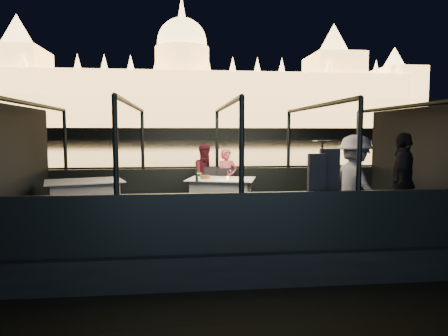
{
  "coord_description": "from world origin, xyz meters",
  "views": [
    {
      "loc": [
        -0.88,
        -7.76,
        2.28
      ],
      "look_at": [
        0.0,
        0.4,
        1.55
      ],
      "focal_mm": 32.0,
      "sensor_mm": 36.0,
      "label": 1
    }
  ],
  "objects": [
    {
      "name": "river_water",
      "position": [
        0.0,
        80.0,
        0.0
      ],
      "size": [
        500.0,
        500.0,
        0.0
      ],
      "primitive_type": "plane",
      "color": "black",
      "rests_on": "ground"
    },
    {
      "name": "boat_hull",
      "position": [
        0.0,
        0.0,
        0.0
      ],
      "size": [
        8.6,
        4.4,
        1.0
      ],
      "primitive_type": "cube",
      "color": "black",
      "rests_on": "river_water"
    },
    {
      "name": "boat_deck",
      "position": [
        0.0,
        0.0,
        0.48
      ],
      "size": [
        8.0,
        4.0,
        0.04
      ],
      "primitive_type": "cube",
      "color": "black",
      "rests_on": "boat_hull"
    },
    {
      "name": "gunwale_port",
      "position": [
        0.0,
        2.0,
        0.95
      ],
      "size": [
        8.0,
        0.08,
        0.9
      ],
      "primitive_type": "cube",
      "color": "black",
      "rests_on": "boat_deck"
    },
    {
      "name": "gunwale_starboard",
      "position": [
        0.0,
        -2.0,
        0.95
      ],
      "size": [
        8.0,
        0.08,
        0.9
      ],
      "primitive_type": "cube",
      "color": "black",
      "rests_on": "boat_deck"
    },
    {
      "name": "cabin_glass_port",
      "position": [
        0.0,
        2.0,
        2.1
      ],
      "size": [
        8.0,
        0.02,
        1.4
      ],
      "primitive_type": null,
      "color": "#99B2B2",
      "rests_on": "gunwale_port"
    },
    {
      "name": "cabin_glass_starboard",
      "position": [
        0.0,
        -2.0,
        2.1
      ],
      "size": [
        8.0,
        0.02,
        1.4
      ],
      "primitive_type": null,
      "color": "#99B2B2",
      "rests_on": "gunwale_starboard"
    },
    {
      "name": "cabin_roof_glass",
      "position": [
        0.0,
        0.0,
        2.8
      ],
      "size": [
        8.0,
        4.0,
        0.02
      ],
      "primitive_type": null,
      "color": "#99B2B2",
      "rests_on": "boat_deck"
    },
    {
      "name": "end_wall_fore",
      "position": [
        -4.0,
        0.0,
        1.65
      ],
      "size": [
        0.02,
        4.0,
        2.3
      ],
      "primitive_type": null,
      "color": "black",
      "rests_on": "boat_deck"
    },
    {
      "name": "end_wall_aft",
      "position": [
        4.0,
        0.0,
        1.65
      ],
      "size": [
        0.02,
        4.0,
        2.3
      ],
      "primitive_type": null,
      "color": "black",
      "rests_on": "boat_deck"
    },
    {
      "name": "canopy_ribs",
      "position": [
        0.0,
        0.0,
        1.65
      ],
      "size": [
        8.0,
        4.0,
        2.3
      ],
      "primitive_type": null,
      "color": "black",
      "rests_on": "boat_deck"
    },
    {
      "name": "embankment",
      "position": [
        0.0,
        210.0,
        1.0
      ],
      "size": [
        400.0,
        140.0,
        6.0
      ],
      "primitive_type": "cube",
      "color": "#423D33",
      "rests_on": "ground"
    },
    {
      "name": "parliament_building",
      "position": [
        0.0,
        175.0,
        29.0
      ],
      "size": [
        220.0,
        32.0,
        60.0
      ],
      "primitive_type": null,
      "color": "#F2D18C",
      "rests_on": "embankment"
    },
    {
      "name": "dining_table_central",
      "position": [
        -0.0,
        0.96,
        0.89
      ],
      "size": [
        1.67,
        1.39,
        0.77
      ],
      "primitive_type": "cube",
      "rotation": [
        0.0,
        0.0,
        -0.26
      ],
      "color": "white",
      "rests_on": "boat_deck"
    },
    {
      "name": "dining_table_aft",
      "position": [
        -2.86,
        0.63,
        0.89
      ],
      "size": [
        1.77,
        1.49,
        0.8
      ],
      "primitive_type": "cube",
      "rotation": [
        0.0,
        0.0,
        0.3
      ],
      "color": "silver",
      "rests_on": "boat_deck"
    },
    {
      "name": "chair_port_left",
      "position": [
        -0.18,
        1.41,
        0.95
      ],
      "size": [
        0.49,
        0.49,
        0.96
      ],
      "primitive_type": "cube",
      "rotation": [
        0.0,
        0.0,
        -0.11
      ],
      "color": "black",
      "rests_on": "boat_deck"
    },
    {
      "name": "chair_port_right",
      "position": [
        0.17,
        1.41,
        0.95
      ],
      "size": [
        0.54,
        0.54,
        0.93
      ],
      "primitive_type": "cube",
      "rotation": [
        0.0,
        0.0,
        0.28
      ],
      "color": "black",
      "rests_on": "boat_deck"
    },
    {
      "name": "coat_stand",
      "position": [
        1.31,
        -1.75,
        1.4
      ],
      "size": [
        0.51,
        0.43,
        1.69
      ],
      "primitive_type": null,
      "rotation": [
        0.0,
        0.0,
        -0.13
      ],
      "color": "black",
      "rests_on": "boat_deck"
    },
    {
      "name": "person_woman_coral",
      "position": [
        0.21,
        1.68,
        1.25
      ],
      "size": [
        0.55,
        0.42,
        1.39
      ],
      "primitive_type": "imported",
      "rotation": [
        0.0,
        0.0,
        0.2
      ],
      "color": "#CF4B5B",
      "rests_on": "boat_deck"
    },
    {
      "name": "person_man_maroon",
      "position": [
        -0.29,
        1.68,
        1.25
      ],
      "size": [
        0.88,
        0.78,
        1.52
      ],
      "primitive_type": "imported",
      "rotation": [
        0.0,
        0.0,
        0.35
      ],
      "color": "#3C1019",
      "rests_on": "boat_deck"
    },
    {
      "name": "passenger_stripe",
      "position": [
        2.15,
        -1.09,
        1.35
      ],
      "size": [
        0.92,
        1.26,
        1.75
      ],
      "primitive_type": "imported",
      "rotation": [
        0.0,
        0.0,
        1.85
      ],
      "color": "white",
      "rests_on": "boat_deck"
    },
    {
      "name": "passenger_dark",
      "position": [
        3.05,
        -1.07,
        1.35
      ],
      "size": [
        0.95,
        1.12,
        1.79
      ],
      "primitive_type": "imported",
      "rotation": [
        0.0,
        0.0,
        4.13
      ],
      "color": "black",
      "rests_on": "boat_deck"
    },
    {
      "name": "wine_bottle",
      "position": [
        -0.56,
        0.54,
        1.42
      ],
      "size": [
        0.07,
        0.07,
        0.27
      ],
      "primitive_type": "cylinder",
      "rotation": [
        0.0,
        0.0,
        0.27
      ],
      "color": "#133519",
      "rests_on": "dining_table_central"
    },
    {
      "name": "bread_basket",
      "position": [
        -0.36,
        0.88,
        1.31
      ],
      "size": [
        0.27,
        0.27,
        0.09
      ],
      "primitive_type": "cylinder",
      "rotation": [
        0.0,
        0.0,
        0.26
      ],
      "color": "brown",
      "rests_on": "dining_table_central"
    },
    {
      "name": "amber_candle",
      "position": [
        0.11,
        0.74,
        1.31
      ],
      "size": [
        0.05,
        0.05,
        0.07
      ],
      "primitive_type": "cylinder",
      "rotation": [
        0.0,
        0.0,
        0.05
      ],
      "color": "#FF9F3F",
      "rests_on": "dining_table_central"
    },
    {
      "name": "plate_near",
      "position": [
        0.45,
        0.54,
        1.27
      ],
      "size": [
        0.29,
        0.29,
        0.02
      ],
      "primitive_type": "cylinder",
      "rotation": [
        0.0,
        0.0,
        -0.09
      ],
      "color": "silver",
      "rests_on": "dining_table_central"
    },
    {
      "name": "plate_far",
      "position": [
        -0.36,
        0.86,
        1.27
      ],
      "size": [
        0.25,
        0.25,
        0.01
      ],
      "primitive_type": "cylinder",
      "rotation": [
        0.0,
        0.0,
        -0.08
      ],
      "color": "silver",
      "rests_on": "dining_table_central"
    },
    {
      "name": "wine_glass_white",
      "position": [
        -0.49,
        0.58,
        1.36
      ],
      "size": [
        0.08,
        0.08,
        0.18
      ],
      "primitive_type": null,
      "rotation": [
        0.0,
        0.0,
        -0.41
      ],
      "color": "silver",
      "rests_on": "dining_table_central"
    },
    {
      "name": "wine_glass_red",
      "position": [
        0.21,
        1.05,
        1.36
      ],
      "size": [
        0.07,
        0.07,
        0.18
      ],
      "primitive_type": null,
      "rotation": [
        0.0,
        0.0,
        -0.25
      ],
      "color": "white",
      "rests_on": "dining_table_central"
    }
  ]
}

